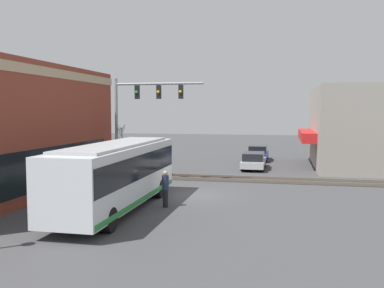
% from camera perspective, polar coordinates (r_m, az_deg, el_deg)
% --- Properties ---
extents(ground_plane, '(120.00, 120.00, 0.00)m').
position_cam_1_polar(ground_plane, '(24.41, 0.17, -6.79)').
color(ground_plane, '#424244').
extents(shop_building, '(13.04, 10.15, 6.73)m').
position_cam_1_polar(shop_building, '(39.05, 22.45, 2.09)').
color(shop_building, gray).
rests_on(shop_building, ground).
extents(city_bus, '(10.84, 2.59, 3.23)m').
position_cam_1_polar(city_bus, '(20.79, -9.95, -3.88)').
color(city_bus, silver).
rests_on(city_bus, ground).
extents(traffic_signal_gantry, '(0.42, 6.12, 6.94)m').
position_cam_1_polar(traffic_signal_gantry, '(28.92, -6.81, 5.07)').
color(traffic_signal_gantry, gray).
rests_on(traffic_signal_gantry, ground).
extents(crossing_signal, '(1.41, 1.18, 3.81)m').
position_cam_1_polar(crossing_signal, '(29.83, -9.38, -0.33)').
color(crossing_signal, gray).
rests_on(crossing_signal, ground).
extents(rail_track_near, '(2.60, 60.00, 0.15)m').
position_cam_1_polar(rail_track_near, '(30.21, 2.54, -4.55)').
color(rail_track_near, '#332D28').
rests_on(rail_track_near, ground).
extents(parked_car_silver, '(4.87, 1.82, 1.36)m').
position_cam_1_polar(parked_car_silver, '(35.27, 8.22, -2.27)').
color(parked_car_silver, '#B7B7BC').
rests_on(parked_car_silver, ground).
extents(parked_car_blue, '(4.59, 1.82, 1.45)m').
position_cam_1_polar(parked_car_blue, '(41.24, 8.80, -1.24)').
color(parked_car_blue, navy).
rests_on(parked_car_blue, ground).
extents(pedestrian_near_bus, '(0.34, 0.34, 1.82)m').
position_cam_1_polar(pedestrian_near_bus, '(21.28, -3.57, -5.93)').
color(pedestrian_near_bus, black).
rests_on(pedestrian_near_bus, ground).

